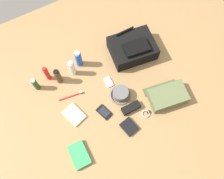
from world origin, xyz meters
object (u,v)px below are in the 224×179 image
object	(u,v)px
paperback_novel	(79,155)
notepad	(74,115)
toiletry_pouch	(167,96)
bucket_hat	(121,94)
toothpaste_tube	(72,68)
deodorant_spray	(79,59)
wallet	(129,127)
shampoo_bottle	(36,84)
sunscreen_spray	(47,74)
cell_phone	(104,112)
toothbrush	(72,96)
cologne_bottle	(58,76)
media_player	(109,82)
wristwatch	(146,114)
backpack	(133,48)
sunglasses_case	(131,108)

from	to	relation	value
paperback_novel	notepad	bearing A→B (deg)	71.60
toiletry_pouch	bucket_hat	distance (m)	0.34
toothpaste_tube	paperback_novel	world-z (taller)	toothpaste_tube
deodorant_spray	wallet	size ratio (longest dim) A/B	1.53
shampoo_bottle	sunscreen_spray	world-z (taller)	sunscreen_spray
notepad	cell_phone	bearing A→B (deg)	-40.72
shampoo_bottle	toothbrush	world-z (taller)	shampoo_bottle
cologne_bottle	toothbrush	bearing A→B (deg)	-79.84
media_player	toothbrush	world-z (taller)	toothbrush
paperback_novel	wallet	size ratio (longest dim) A/B	1.58
paperback_novel	cell_phone	world-z (taller)	paperback_novel
sunscreen_spray	notepad	size ratio (longest dim) A/B	1.10
deodorant_spray	wristwatch	xyz separation A→B (m)	(0.24, -0.61, -0.08)
backpack	shampoo_bottle	distance (m)	0.79
cologne_bottle	paperback_novel	size ratio (longest dim) A/B	0.94
shampoo_bottle	media_player	bearing A→B (deg)	-24.28
toiletry_pouch	paperback_novel	bearing A→B (deg)	-175.30
toiletry_pouch	cell_phone	bearing A→B (deg)	164.99
sunglasses_case	deodorant_spray	bearing A→B (deg)	108.75
backpack	toothpaste_tube	size ratio (longest dim) A/B	2.24
toiletry_pouch	sunglasses_case	size ratio (longest dim) A/B	2.14
bucket_hat	shampoo_bottle	world-z (taller)	shampoo_bottle
toiletry_pouch	notepad	distance (m)	0.70
sunscreen_spray	sunglasses_case	xyz separation A→B (m)	(0.43, -0.52, -0.06)
cell_phone	wallet	bearing A→B (deg)	-60.45
media_player	backpack	bearing A→B (deg)	25.70
cell_phone	notepad	distance (m)	0.22
shampoo_bottle	sunglasses_case	world-z (taller)	shampoo_bottle
bucket_hat	wristwatch	xyz separation A→B (m)	(0.09, -0.22, -0.02)
toothpaste_tube	toiletry_pouch	bearing A→B (deg)	-45.25
toothbrush	paperback_novel	bearing A→B (deg)	-109.09
wristwatch	toothbrush	world-z (taller)	toothbrush
backpack	sunscreen_spray	bearing A→B (deg)	170.47
paperback_novel	wallet	bearing A→B (deg)	0.63
toothpaste_tube	media_player	size ratio (longest dim) A/B	1.97
cell_phone	wristwatch	xyz separation A→B (m)	(0.26, -0.16, -0.00)
toothpaste_tube	deodorant_spray	size ratio (longest dim) A/B	1.01
shampoo_bottle	sunscreen_spray	bearing A→B (deg)	17.12
shampoo_bottle	deodorant_spray	world-z (taller)	deodorant_spray
wallet	cell_phone	bearing A→B (deg)	108.60
backpack	toothbrush	xyz separation A→B (m)	(-0.59, -0.11, -0.06)
media_player	notepad	distance (m)	0.36
shampoo_bottle	notepad	distance (m)	0.37
toothpaste_tube	toothbrush	world-z (taller)	toothpaste_tube
sunscreen_spray	toothpaste_tube	bearing A→B (deg)	-15.68
sunglasses_case	toiletry_pouch	bearing A→B (deg)	-9.72
cell_phone	toothbrush	world-z (taller)	toothbrush
cell_phone	deodorant_spray	bearing A→B (deg)	87.18
toothbrush	backpack	bearing A→B (deg)	10.42
toiletry_pouch	wristwatch	size ratio (longest dim) A/B	4.22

